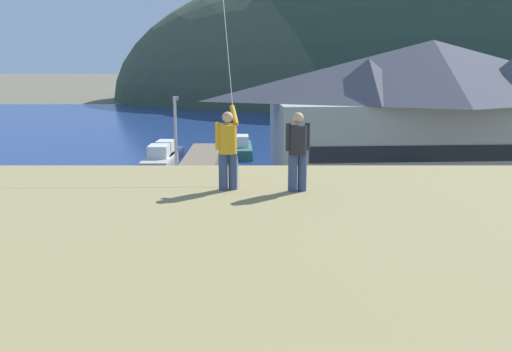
# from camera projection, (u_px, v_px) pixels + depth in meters

# --- Properties ---
(ground_plane) EXTENTS (600.00, 600.00, 0.00)m
(ground_plane) POSITION_uv_depth(u_px,v_px,m) (223.00, 323.00, 23.00)
(ground_plane) COLOR #66604C
(parking_lot_pad) EXTENTS (40.00, 20.00, 0.10)m
(parking_lot_pad) POSITION_uv_depth(u_px,v_px,m) (228.00, 275.00, 27.88)
(parking_lot_pad) COLOR slate
(parking_lot_pad) RESTS_ON ground
(bay_water) EXTENTS (360.00, 84.00, 0.03)m
(bay_water) POSITION_uv_depth(u_px,v_px,m) (245.00, 130.00, 81.76)
(bay_water) COLOR navy
(bay_water) RESTS_ON ground
(far_hill_west_ridge) EXTENTS (118.65, 71.77, 60.96)m
(far_hill_west_ridge) POSITION_uv_depth(u_px,v_px,m) (370.00, 99.00, 136.77)
(far_hill_west_ridge) COLOR #3D4C38
(far_hill_west_ridge) RESTS_ON ground
(harbor_lodge) EXTENTS (24.63, 12.12, 11.27)m
(harbor_lodge) POSITION_uv_depth(u_px,v_px,m) (427.00, 113.00, 43.32)
(harbor_lodge) COLOR #999E99
(harbor_lodge) RESTS_ON ground
(wharf_dock) EXTENTS (3.20, 14.68, 0.70)m
(wharf_dock) POSITION_uv_depth(u_px,v_px,m) (199.00, 158.00, 57.35)
(wharf_dock) COLOR #70604C
(wharf_dock) RESTS_ON ground
(moored_boat_wharfside) EXTENTS (2.60, 7.88, 2.16)m
(moored_boat_wharfside) POSITION_uv_depth(u_px,v_px,m) (157.00, 160.00, 54.35)
(moored_boat_wharfside) COLOR #A8A399
(moored_boat_wharfside) RESTS_ON ground
(moored_boat_outer_mooring) EXTENTS (2.70, 7.73, 2.16)m
(moored_boat_outer_mooring) POSITION_uv_depth(u_px,v_px,m) (237.00, 149.00, 60.75)
(moored_boat_outer_mooring) COLOR #23564C
(moored_boat_outer_mooring) RESTS_ON ground
(moored_boat_inner_slip) EXTENTS (2.60, 6.86, 2.16)m
(moored_boat_inner_slip) POSITION_uv_depth(u_px,v_px,m) (164.00, 155.00, 57.14)
(moored_boat_inner_slip) COLOR navy
(moored_boat_inner_slip) RESTS_ON ground
(parked_car_back_row_left) EXTENTS (4.23, 2.12, 1.82)m
(parked_car_back_row_left) POSITION_uv_depth(u_px,v_px,m) (171.00, 285.00, 24.03)
(parked_car_back_row_left) COLOR #9EA3A8
(parked_car_back_row_left) RESTS_ON parking_lot_pad
(parked_car_front_row_silver) EXTENTS (4.34, 2.34, 1.82)m
(parked_car_front_row_silver) POSITION_uv_depth(u_px,v_px,m) (272.00, 239.00, 30.00)
(parked_car_front_row_silver) COLOR #9EA3A8
(parked_car_front_row_silver) RESTS_ON parking_lot_pad
(parked_car_corner_spot) EXTENTS (4.21, 2.08, 1.82)m
(parked_car_corner_spot) POSITION_uv_depth(u_px,v_px,m) (152.00, 249.00, 28.39)
(parked_car_corner_spot) COLOR #B28923
(parked_car_corner_spot) RESTS_ON parking_lot_pad
(parked_car_front_row_red) EXTENTS (4.28, 2.21, 1.82)m
(parked_car_front_row_red) POSITION_uv_depth(u_px,v_px,m) (17.00, 245.00, 29.04)
(parked_car_front_row_red) COLOR navy
(parked_car_front_row_red) RESTS_ON parking_lot_pad
(parking_light_pole) EXTENTS (0.24, 0.78, 7.90)m
(parking_light_pole) POSITION_uv_depth(u_px,v_px,m) (174.00, 159.00, 32.39)
(parking_light_pole) COLOR #ADADB2
(parking_light_pole) RESTS_ON parking_lot_pad
(person_kite_flyer) EXTENTS (0.52, 0.70, 1.86)m
(person_kite_flyer) POSITION_uv_depth(u_px,v_px,m) (225.00, 147.00, 13.02)
(person_kite_flyer) COLOR #384770
(person_kite_flyer) RESTS_ON grassy_hill_foreground
(person_companion) EXTENTS (0.54, 0.40, 1.74)m
(person_companion) POSITION_uv_depth(u_px,v_px,m) (295.00, 149.00, 12.88)
(person_companion) COLOR #384770
(person_companion) RESTS_ON grassy_hill_foreground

